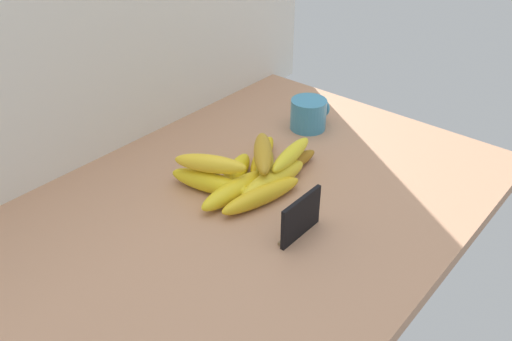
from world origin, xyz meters
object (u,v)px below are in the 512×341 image
Objects in this scene: chalkboard_sign at (301,218)px; banana_10 at (210,164)px; banana_5 at (265,166)px; banana_7 at (288,166)px; banana_6 at (272,179)px; banana_3 at (235,174)px; banana_4 at (234,190)px; coffee_mug at (309,114)px; banana_1 at (262,156)px; banana_9 at (291,154)px; banana_2 at (210,182)px; banana_0 at (262,195)px; banana_8 at (263,153)px.

chalkboard_sign is 0.72× the size of banana_10.
chalkboard_sign is at bearing -123.24° from banana_5.
banana_6 is at bearing -171.08° from banana_7.
banana_10 reaches higher than banana_3.
banana_4 is 7.30cm from banana_10.
chalkboard_sign is at bearing -146.71° from coffee_mug.
banana_5 is at bearing -134.65° from banana_1.
chalkboard_sign is 0.71× the size of banana_9.
banana_6 is 1.17× the size of banana_9.
chalkboard_sign is at bearing -88.98° from banana_2.
banana_10 is (-15.03, 1.36, 4.54)cm from banana_1.
banana_5 is 5.02cm from banana_7.
banana_2 is at bearing 101.65° from banana_4.
banana_9 is at bearing -31.18° from banana_10.
chalkboard_sign is 0.66× the size of banana_5.
banana_9 reaches higher than banana_1.
banana_0 is (-32.31, -11.50, -1.89)cm from coffee_mug.
banana_0 is at bearing -144.02° from banana_5.
banana_4 is 14.91cm from banana_7.
chalkboard_sign is 12.28cm from banana_0.
banana_2 is 1.02× the size of banana_7.
banana_10 is (-15.09, 9.13, 1.23)cm from banana_9.
chalkboard_sign is 26.53cm from banana_1.
coffee_mug reaches higher than banana_2.
chalkboard_sign is 0.61× the size of banana_2.
banana_1 is at bearing 91.54° from banana_7.
banana_8 reaches higher than banana_1.
banana_3 reaches higher than banana_0.
banana_0 is 5.71cm from banana_4.
banana_8 is at bearing 137.13° from banana_9.
banana_10 is at bearing 94.74° from banana_4.
banana_2 is at bearing 107.76° from banana_0.
banana_3 is 8.01cm from banana_6.
banana_5 is 0.92× the size of banana_6.
banana_5 is at bearing 14.64° from banana_8.
banana_1 is 1.05× the size of banana_8.
banana_0 is at bearing -166.80° from banana_7.
banana_1 is 15.73cm from banana_2.
banana_10 reaches higher than banana_4.
banana_8 reaches higher than banana_3.
banana_8 is 1.03× the size of banana_9.
banana_3 is at bearing 151.74° from banana_8.
banana_10 is at bearing 148.82° from banana_9.
chalkboard_sign is 16.28cm from banana_6.
banana_0 is 10.90cm from banana_5.
banana_10 is (-11.63, 4.80, 4.30)cm from banana_5.
banana_1 is 1.09× the size of banana_9.
banana_8 reaches higher than banana_6.
banana_3 is 11.82cm from banana_7.
banana_8 is (10.95, 17.89, 1.97)cm from chalkboard_sign.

